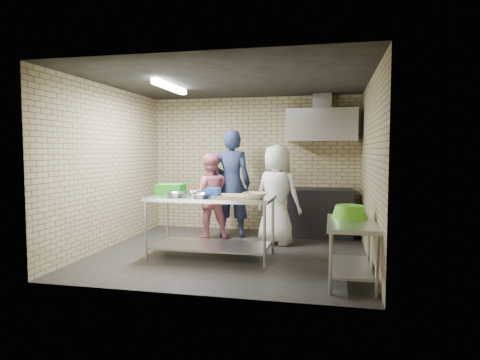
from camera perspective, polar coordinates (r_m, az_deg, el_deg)
name	(u,v)px	position (r m, az deg, el deg)	size (l,w,h in m)	color
floor	(231,253)	(6.79, -1.20, -9.83)	(4.20, 4.20, 0.00)	black
ceiling	(231,81)	(6.68, -1.24, 13.28)	(4.20, 4.20, 0.00)	black
back_wall	(254,164)	(8.55, 1.92, 2.18)	(4.20, 0.06, 2.70)	#97855E
front_wall	(189,176)	(4.68, -6.96, 0.61)	(4.20, 0.06, 2.70)	#97855E
left_wall	(109,167)	(7.37, -17.30, 1.70)	(0.06, 4.00, 2.70)	#97855E
right_wall	(370,169)	(6.44, 17.28, 1.39)	(0.06, 4.00, 2.70)	#97855E
prep_table	(211,227)	(6.44, -3.89, -6.35)	(1.87, 0.93, 0.93)	silver
side_counter	(351,252)	(5.46, 14.89, -9.36)	(0.60, 1.20, 0.75)	silver
stove	(320,212)	(8.14, 10.86, -4.35)	(1.20, 0.70, 0.90)	black
range_hood	(322,125)	(8.12, 11.03, 7.30)	(1.30, 0.60, 0.60)	silver
hood_duct	(322,102)	(8.31, 11.09, 10.34)	(0.35, 0.30, 0.30)	#A5A8AD
wall_shelf	(338,135)	(8.30, 13.12, 5.95)	(0.80, 0.20, 0.04)	#3F2B19
fluorescent_fixture	(170,87)	(6.97, -9.45, 12.34)	(0.10, 1.25, 0.08)	white
green_crate	(171,189)	(6.71, -9.38, -1.25)	(0.41, 0.31, 0.17)	#1C9B1E
blue_tub	(213,193)	(6.26, -3.73, -1.72)	(0.21, 0.21, 0.13)	blue
cutting_board	(234,196)	(6.27, -0.88, -2.18)	(0.57, 0.44, 0.03)	tan
mixing_bowl_a	(175,195)	(6.34, -8.76, -1.97)	(0.29, 0.29, 0.07)	#B6B9BD
mixing_bowl_b	(194,193)	(6.51, -6.33, -1.81)	(0.22, 0.22, 0.07)	silver
mixing_bowl_c	(201,196)	(6.19, -5.37, -2.12)	(0.27, 0.27, 0.07)	#B0B3B7
ceramic_bowl	(255,196)	(6.07, 2.06, -2.12)	(0.36, 0.36, 0.09)	#C0B099
green_basin	(350,212)	(5.62, 14.65, -4.20)	(0.46, 0.46, 0.17)	#59C626
bottle_red	(325,129)	(8.31, 11.40, 6.74)	(0.07, 0.07, 0.18)	#B22619
man_navy	(231,184)	(7.84, -1.21, -0.50)	(0.74, 0.48, 2.02)	black
woman_pink	(210,196)	(7.76, -4.16, -2.19)	(0.77, 0.60, 1.57)	#C16671
woman_white	(277,195)	(7.32, 5.04, -1.98)	(0.84, 0.55, 1.72)	silver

